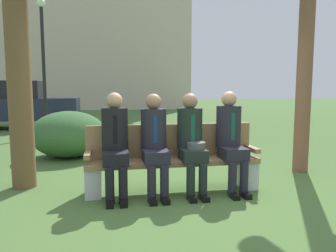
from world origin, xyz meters
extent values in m
plane|color=#466831|center=(0.00, 0.00, 0.00)|extent=(80.00, 80.00, 0.00)
cube|color=#99754C|center=(-0.16, 0.13, 0.42)|extent=(2.32, 0.44, 0.07)
cube|color=#99754C|center=(-0.16, 0.32, 0.68)|extent=(2.32, 0.06, 0.45)
cube|color=#99754C|center=(-1.28, 0.13, 0.55)|extent=(0.08, 0.44, 0.06)
cube|color=#99754C|center=(0.96, 0.13, 0.55)|extent=(0.08, 0.44, 0.06)
cube|color=silver|center=(-1.22, 0.13, 0.19)|extent=(0.20, 0.37, 0.38)
cube|color=silver|center=(0.90, 0.13, 0.19)|extent=(0.20, 0.37, 0.38)
cube|color=black|center=(-0.93, -0.04, 0.53)|extent=(0.32, 0.38, 0.16)
cylinder|color=black|center=(-1.01, -0.23, 0.23)|extent=(0.11, 0.11, 0.45)
cylinder|color=black|center=(-0.85, -0.23, 0.23)|extent=(0.11, 0.11, 0.45)
cube|color=black|center=(-1.01, -0.29, 0.04)|extent=(0.09, 0.22, 0.07)
cube|color=black|center=(-0.85, -0.29, 0.04)|extent=(0.09, 0.22, 0.07)
cylinder|color=black|center=(-0.93, 0.15, 0.86)|extent=(0.34, 0.34, 0.56)
cube|color=black|center=(-0.93, -0.01, 0.88)|extent=(0.05, 0.01, 0.36)
sphere|color=tan|center=(-0.93, 0.15, 1.24)|extent=(0.21, 0.21, 0.21)
cube|color=#23232D|center=(-0.42, -0.04, 0.53)|extent=(0.32, 0.38, 0.16)
cylinder|color=#23232D|center=(-0.50, -0.23, 0.23)|extent=(0.11, 0.11, 0.45)
cylinder|color=#23232D|center=(-0.34, -0.23, 0.23)|extent=(0.11, 0.11, 0.45)
cube|color=black|center=(-0.50, -0.29, 0.04)|extent=(0.09, 0.22, 0.07)
cube|color=black|center=(-0.34, -0.29, 0.04)|extent=(0.09, 0.22, 0.07)
cylinder|color=#23232D|center=(-0.42, 0.15, 0.85)|extent=(0.34, 0.34, 0.55)
cube|color=navy|center=(-0.42, -0.01, 0.87)|extent=(0.05, 0.01, 0.35)
sphere|color=#9E7556|center=(-0.42, 0.15, 1.22)|extent=(0.21, 0.21, 0.21)
cube|color=#1E2823|center=(0.07, -0.04, 0.53)|extent=(0.32, 0.38, 0.16)
cylinder|color=#1E2823|center=(-0.01, -0.23, 0.23)|extent=(0.11, 0.11, 0.45)
cylinder|color=#1E2823|center=(0.15, -0.23, 0.23)|extent=(0.11, 0.11, 0.45)
cube|color=black|center=(-0.01, -0.29, 0.04)|extent=(0.09, 0.22, 0.07)
cube|color=black|center=(0.15, -0.29, 0.04)|extent=(0.09, 0.22, 0.07)
cylinder|color=#1E2823|center=(0.07, 0.15, 0.86)|extent=(0.34, 0.34, 0.55)
cube|color=#144C3D|center=(0.07, -0.01, 0.88)|extent=(0.05, 0.01, 0.35)
sphere|color=#9E7556|center=(0.07, 0.15, 1.22)|extent=(0.21, 0.21, 0.21)
cylinder|color=#515151|center=(0.11, -0.05, 0.66)|extent=(0.24, 0.24, 0.09)
cube|color=#23232D|center=(0.62, -0.04, 0.53)|extent=(0.32, 0.38, 0.16)
cylinder|color=#23232D|center=(0.54, -0.23, 0.23)|extent=(0.11, 0.11, 0.45)
cylinder|color=#23232D|center=(0.70, -0.23, 0.23)|extent=(0.11, 0.11, 0.45)
cube|color=black|center=(0.54, -0.29, 0.04)|extent=(0.09, 0.22, 0.07)
cube|color=black|center=(0.70, -0.29, 0.04)|extent=(0.09, 0.22, 0.07)
cylinder|color=#23232D|center=(0.62, 0.15, 0.87)|extent=(0.34, 0.34, 0.58)
cube|color=#144C3D|center=(0.62, -0.01, 0.89)|extent=(0.05, 0.01, 0.37)
sphere|color=tan|center=(0.62, 0.15, 1.25)|extent=(0.21, 0.21, 0.21)
cylinder|color=brown|center=(2.17, 0.79, 1.84)|extent=(0.25, 0.25, 3.68)
cylinder|color=brown|center=(-2.21, 0.70, 1.77)|extent=(0.32, 0.32, 3.54)
ellipsoid|color=#366232|center=(-1.83, 2.71, 0.47)|extent=(1.51, 1.39, 0.95)
ellipsoid|color=#1B5933|center=(-0.30, 3.20, 0.29)|extent=(0.92, 0.85, 0.58)
ellipsoid|color=#257F21|center=(0.05, 2.50, 0.35)|extent=(1.12, 1.03, 0.70)
cube|color=#1E2338|center=(-4.07, 8.11, 0.70)|extent=(3.90, 1.57, 0.76)
cube|color=black|center=(-4.22, 8.11, 1.38)|extent=(1.70, 1.36, 0.60)
cylinder|color=black|center=(-2.70, 8.88, 0.32)|extent=(0.64, 0.14, 0.64)
cylinder|color=black|center=(-2.70, 7.32, 0.32)|extent=(0.64, 0.14, 0.64)
cylinder|color=black|center=(-2.88, 6.06, 1.88)|extent=(0.10, 0.10, 3.75)
sphere|color=white|center=(-2.88, 6.06, 3.87)|extent=(0.24, 0.24, 0.24)
cube|color=beige|center=(-2.12, 21.56, 5.85)|extent=(13.62, 7.33, 11.69)
camera|label=1|loc=(-1.00, -4.01, 1.38)|focal=34.11mm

